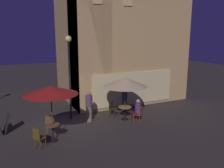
# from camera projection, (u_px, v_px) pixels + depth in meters

# --- Properties ---
(ground_plane) EXTENTS (60.00, 60.00, 0.00)m
(ground_plane) POSITION_uv_depth(u_px,v_px,m) (66.00, 125.00, 11.96)
(ground_plane) COLOR #352E2C
(cafe_building) EXTENTS (8.18, 6.15, 9.21)m
(cafe_building) POSITION_uv_depth(u_px,v_px,m) (110.00, 36.00, 15.60)
(cafe_building) COLOR tan
(cafe_building) RESTS_ON ground
(street_lamp_near_corner) EXTENTS (0.34, 0.34, 4.60)m
(street_lamp_near_corner) POSITION_uv_depth(u_px,v_px,m) (69.00, 61.00, 12.29)
(street_lamp_near_corner) COLOR black
(street_lamp_near_corner) RESTS_ON ground
(menu_sandwich_board) EXTENTS (0.71, 0.62, 0.91)m
(menu_sandwich_board) POSITION_uv_depth(u_px,v_px,m) (3.00, 124.00, 10.89)
(menu_sandwich_board) COLOR black
(menu_sandwich_board) RESTS_ON ground
(cafe_table_0) EXTENTS (0.63, 0.63, 0.77)m
(cafe_table_0) POSITION_uv_depth(u_px,v_px,m) (53.00, 130.00, 10.09)
(cafe_table_0) COLOR black
(cafe_table_0) RESTS_ON ground
(cafe_table_1) EXTENTS (0.74, 0.74, 0.74)m
(cafe_table_1) POSITION_uv_depth(u_px,v_px,m) (125.00, 110.00, 12.72)
(cafe_table_1) COLOR black
(cafe_table_1) RESTS_ON ground
(patio_umbrella_0) EXTENTS (2.32, 2.32, 2.49)m
(patio_umbrella_0) POSITION_uv_depth(u_px,v_px,m) (51.00, 91.00, 9.73)
(patio_umbrella_0) COLOR black
(patio_umbrella_0) RESTS_ON ground
(patio_umbrella_1) EXTENTS (2.41, 2.41, 2.37)m
(patio_umbrella_1) POSITION_uv_depth(u_px,v_px,m) (125.00, 82.00, 12.40)
(patio_umbrella_1) COLOR black
(patio_umbrella_1) RESTS_ON ground
(cafe_chair_0) EXTENTS (0.42, 0.42, 0.91)m
(cafe_chair_0) POSITION_uv_depth(u_px,v_px,m) (50.00, 123.00, 10.78)
(cafe_chair_0) COLOR brown
(cafe_chair_0) RESTS_ON ground
(cafe_chair_1) EXTENTS (0.53, 0.53, 0.91)m
(cafe_chair_1) POSITION_uv_depth(u_px,v_px,m) (38.00, 136.00, 9.40)
(cafe_chair_1) COLOR brown
(cafe_chair_1) RESTS_ON ground
(cafe_chair_2) EXTENTS (0.58, 0.58, 0.89)m
(cafe_chair_2) POSITION_uv_depth(u_px,v_px,m) (139.00, 113.00, 12.29)
(cafe_chair_2) COLOR brown
(cafe_chair_2) RESTS_ON ground
(cafe_chair_3) EXTENTS (0.55, 0.55, 0.90)m
(cafe_chair_3) POSITION_uv_depth(u_px,v_px,m) (112.00, 107.00, 13.18)
(cafe_chair_3) COLOR black
(cafe_chair_3) RESTS_ON ground
(patron_seated_0) EXTENTS (0.48, 0.52, 1.28)m
(patron_seated_0) POSITION_uv_depth(u_px,v_px,m) (137.00, 109.00, 12.32)
(patron_seated_0) COLOR #4A1017
(patron_seated_0) RESTS_ON ground
(patron_standing_1) EXTENTS (0.38, 0.38, 1.66)m
(patron_standing_1) POSITION_uv_depth(u_px,v_px,m) (89.00, 107.00, 12.39)
(patron_standing_1) COLOR #7A6B52
(patron_standing_1) RESTS_ON ground
(patron_standing_2) EXTENTS (0.36, 0.36, 1.74)m
(patron_standing_2) POSITION_uv_depth(u_px,v_px,m) (124.00, 98.00, 13.95)
(patron_standing_2) COLOR #2A2B45
(patron_standing_2) RESTS_ON ground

